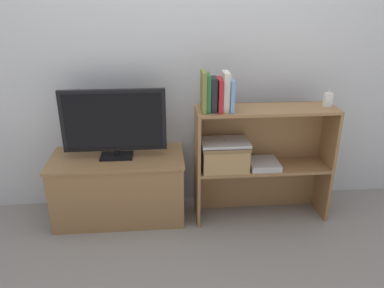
{
  "coord_description": "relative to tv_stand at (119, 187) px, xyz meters",
  "views": [
    {
      "loc": [
        -0.2,
        -2.17,
        1.55
      ],
      "look_at": [
        0.0,
        0.13,
        0.58
      ],
      "focal_mm": 35.0,
      "sensor_mm": 36.0,
      "label": 1
    }
  ],
  "objects": [
    {
      "name": "wall_back",
      "position": [
        0.51,
        0.24,
        0.96
      ],
      "size": [
        10.0,
        0.05,
        2.4
      ],
      "color": "silver",
      "rests_on": "ground_plane"
    },
    {
      "name": "tv_stand",
      "position": [
        0.0,
        0.0,
        0.0
      ],
      "size": [
        0.92,
        0.43,
        0.47
      ],
      "color": "olive",
      "rests_on": "ground_plane"
    },
    {
      "name": "baby_monitor",
      "position": [
        1.42,
        -0.07,
        0.63
      ],
      "size": [
        0.05,
        0.04,
        0.12
      ],
      "color": "white",
      "rests_on": "bookshelf_upper_tier"
    },
    {
      "name": "book_crimson",
      "position": [
        0.69,
        -0.1,
        0.69
      ],
      "size": [
        0.03,
        0.16,
        0.21
      ],
      "color": "#B22328",
      "rests_on": "bookshelf_upper_tier"
    },
    {
      "name": "storage_basket_left",
      "position": [
        0.73,
        -0.09,
        0.27
      ],
      "size": [
        0.32,
        0.23,
        0.18
      ],
      "color": "tan",
      "rests_on": "bookshelf_lower_tier"
    },
    {
      "name": "book_skyblue",
      "position": [
        0.76,
        -0.1,
        0.68
      ],
      "size": [
        0.02,
        0.16,
        0.2
      ],
      "color": "#709ECC",
      "rests_on": "bookshelf_upper_tier"
    },
    {
      "name": "bookshelf_lower_tier",
      "position": [
        1.01,
        -0.02,
        0.02
      ],
      "size": [
        0.94,
        0.26,
        0.4
      ],
      "color": "olive",
      "rests_on": "ground_plane"
    },
    {
      "name": "laptop",
      "position": [
        0.73,
        -0.09,
        0.36
      ],
      "size": [
        0.32,
        0.21,
        0.02
      ],
      "color": "#BCBCC1",
      "rests_on": "storage_basket_left"
    },
    {
      "name": "magazine_stack",
      "position": [
        1.01,
        -0.09,
        0.19
      ],
      "size": [
        0.2,
        0.22,
        0.04
      ],
      "color": "#B2B2B7",
      "rests_on": "bookshelf_lower_tier"
    },
    {
      "name": "book_forest",
      "position": [
        0.61,
        -0.1,
        0.7
      ],
      "size": [
        0.03,
        0.14,
        0.24
      ],
      "color": "#286638",
      "rests_on": "bookshelf_upper_tier"
    },
    {
      "name": "tv",
      "position": [
        -0.0,
        -0.0,
        0.49
      ],
      "size": [
        0.69,
        0.14,
        0.48
      ],
      "color": "black",
      "rests_on": "tv_stand"
    },
    {
      "name": "book_ivory",
      "position": [
        0.72,
        -0.1,
        0.71
      ],
      "size": [
        0.04,
        0.12,
        0.25
      ],
      "color": "silver",
      "rests_on": "bookshelf_upper_tier"
    },
    {
      "name": "ground_plane",
      "position": [
        0.51,
        -0.21,
        -0.24
      ],
      "size": [
        16.0,
        16.0,
        0.0
      ],
      "primitive_type": "plane",
      "color": "gray"
    },
    {
      "name": "book_olive",
      "position": [
        0.58,
        -0.1,
        0.71
      ],
      "size": [
        0.02,
        0.16,
        0.26
      ],
      "color": "olive",
      "rests_on": "bookshelf_upper_tier"
    },
    {
      "name": "bookshelf_upper_tier",
      "position": [
        1.01,
        -0.02,
        0.43
      ],
      "size": [
        0.94,
        0.26,
        0.42
      ],
      "color": "olive",
      "rests_on": "bookshelf_lower_tier"
    },
    {
      "name": "book_charcoal",
      "position": [
        0.65,
        -0.1,
        0.69
      ],
      "size": [
        0.04,
        0.12,
        0.22
      ],
      "color": "#232328",
      "rests_on": "bookshelf_upper_tier"
    }
  ]
}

